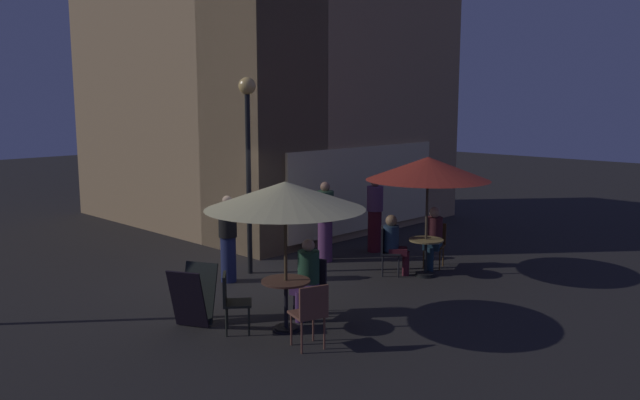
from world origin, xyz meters
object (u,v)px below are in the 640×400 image
menu_sandwich_board (193,296)px  patio_umbrella_0 (428,169)px  cafe_chair_0 (435,241)px  cafe_chair_3 (311,310)px  cafe_chair_1 (386,247)px  cafe_chair_4 (311,281)px  patio_umbrella_1 (285,196)px  cafe_table_0 (426,250)px  patron_seated_1 (394,241)px  patron_seated_2 (307,274)px  street_lamp_near_corner (248,135)px  patron_standing_4 (375,215)px  cafe_table_1 (286,294)px  patron_seated_0 (434,234)px  patron_standing_5 (228,239)px  patron_standing_3 (325,222)px  cafe_chair_2 (231,298)px

menu_sandwich_board → patio_umbrella_0: patio_umbrella_0 is taller
cafe_chair_0 → cafe_chair_3: bearing=-6.5°
cafe_chair_1 → cafe_chair_4: cafe_chair_1 is taller
patio_umbrella_1 → cafe_chair_1: (3.50, 0.86, -1.50)m
cafe_table_0 → cafe_chair_1: cafe_chair_1 is taller
patron_seated_1 → patron_seated_2: patron_seated_2 is taller
cafe_chair_3 → cafe_chair_4: 1.47m
street_lamp_near_corner → patron_standing_4: street_lamp_near_corner is taller
patio_umbrella_0 → cafe_chair_0: bearing=21.4°
cafe_table_1 → patron_seated_0: bearing=6.1°
patron_seated_0 → patron_seated_2: size_ratio=1.00×
patron_seated_2 → patron_seated_1: bearing=173.3°
patron_seated_1 → patron_standing_4: bearing=102.1°
cafe_chair_1 → patron_seated_2: bearing=-115.0°
cafe_chair_4 → patron_seated_2: 0.21m
cafe_table_1 → patron_seated_1: bearing=11.7°
cafe_chair_0 → patron_seated_1: 1.16m
cafe_table_0 → patron_standing_5: (-2.96, 2.48, 0.32)m
street_lamp_near_corner → patron_standing_5: bearing=-165.7°
cafe_chair_3 → patron_standing_4: patron_standing_4 is taller
patron_seated_2 → patron_standing_5: size_ratio=0.76×
patron_seated_2 → cafe_table_1: bearing=-0.0°
cafe_table_0 → patio_umbrella_1: size_ratio=0.31×
cafe_table_0 → cafe_table_1: 3.99m
menu_sandwich_board → patron_seated_1: (4.46, -0.42, 0.22)m
cafe_chair_0 → cafe_chair_3: cafe_chair_3 is taller
patron_seated_2 → cafe_chair_1: bearing=175.9°
patron_seated_2 → patio_umbrella_0: bearing=163.7°
patio_umbrella_0 → menu_sandwich_board: bearing=169.3°
menu_sandwich_board → cafe_table_1: size_ratio=1.18×
patron_seated_2 → patron_standing_3: bearing=-157.9°
patio_umbrella_1 → patron_standing_4: 5.54m
patio_umbrella_1 → patron_seated_2: bearing=17.2°
menu_sandwich_board → cafe_table_1: menu_sandwich_board is taller
cafe_chair_3 → patron_seated_0: (4.87, 1.29, 0.15)m
cafe_table_1 → menu_sandwich_board: bearing=126.3°
cafe_chair_4 → patron_seated_2: patron_seated_2 is taller
cafe_chair_1 → cafe_chair_3: bearing=-104.3°
patio_umbrella_1 → patron_standing_5: (1.02, 2.73, -1.23)m
patron_seated_1 → patron_seated_2: 3.01m
patron_standing_5 → patron_seated_1: bearing=179.7°
cafe_chair_4 → street_lamp_near_corner: bearing=-126.2°
cafe_table_1 → patron_standing_4: size_ratio=0.46×
cafe_chair_0 → patron_seated_2: 4.11m
cafe_chair_3 → patron_seated_1: size_ratio=0.77×
cafe_table_1 → patio_umbrella_1: bearing=63.4°
cafe_chair_0 → patron_standing_3: bearing=-77.9°
street_lamp_near_corner → cafe_chair_2: (-2.32, -2.38, -2.25)m
street_lamp_near_corner → cafe_table_1: bearing=-120.2°
patron_seated_0 → patron_standing_5: (-3.58, 2.24, 0.12)m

